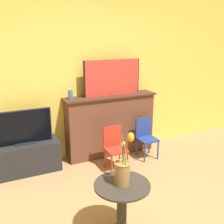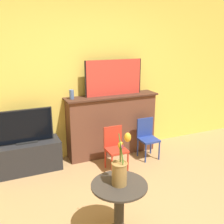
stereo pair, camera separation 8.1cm
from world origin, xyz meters
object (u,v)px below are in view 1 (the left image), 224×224
at_px(vase_tulips, 123,169).
at_px(tv_monitor, 24,127).
at_px(chair_blue, 146,135).
at_px(chair_red, 114,146).
at_px(painting, 112,78).

bearing_deg(vase_tulips, tv_monitor, 110.90).
bearing_deg(chair_blue, vase_tulips, -129.23).
bearing_deg(chair_red, chair_blue, 13.35).
height_order(tv_monitor, chair_blue, tv_monitor).
distance_m(tv_monitor, chair_blue, 1.88).
relative_size(chair_red, vase_tulips, 1.17).
distance_m(painting, chair_red, 1.08).
height_order(painting, vase_tulips, painting).
relative_size(painting, chair_blue, 1.49).
xyz_separation_m(tv_monitor, chair_red, (1.19, -0.46, -0.32)).
height_order(painting, tv_monitor, painting).
bearing_deg(tv_monitor, vase_tulips, -69.10).
relative_size(painting, vase_tulips, 1.75).
bearing_deg(painting, tv_monitor, -177.52).
xyz_separation_m(painting, vase_tulips, (-0.74, -1.80, -0.55)).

